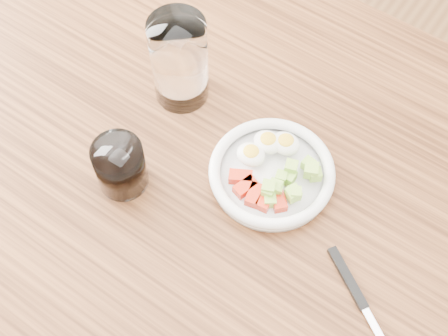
# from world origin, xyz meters

# --- Properties ---
(ground) EXTENTS (4.00, 4.00, 0.00)m
(ground) POSITION_xyz_m (0.00, 0.00, 0.00)
(ground) COLOR brown
(ground) RESTS_ON ground
(dining_table) EXTENTS (1.50, 0.90, 0.77)m
(dining_table) POSITION_xyz_m (0.00, 0.00, 0.67)
(dining_table) COLOR brown
(dining_table) RESTS_ON ground
(bowl) EXTENTS (0.19, 0.19, 0.05)m
(bowl) POSITION_xyz_m (0.05, 0.05, 0.79)
(bowl) COLOR white
(bowl) RESTS_ON dining_table
(fork) EXTENTS (0.18, 0.12, 0.01)m
(fork) POSITION_xyz_m (0.24, -0.04, 0.77)
(fork) COLOR black
(fork) RESTS_ON dining_table
(water_glass) EXTENTS (0.09, 0.09, 0.16)m
(water_glass) POSITION_xyz_m (-0.16, 0.10, 0.85)
(water_glass) COLOR white
(water_glass) RESTS_ON dining_table
(coffee_glass) EXTENTS (0.07, 0.07, 0.08)m
(coffee_glass) POSITION_xyz_m (-0.13, -0.08, 0.81)
(coffee_glass) COLOR white
(coffee_glass) RESTS_ON dining_table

